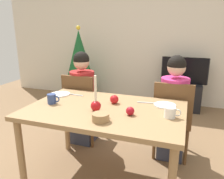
{
  "coord_description": "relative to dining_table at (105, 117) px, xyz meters",
  "views": [
    {
      "loc": [
        0.68,
        -1.75,
        1.46
      ],
      "look_at": [
        0.0,
        0.2,
        0.87
      ],
      "focal_mm": 35.75,
      "sensor_mm": 36.0,
      "label": 1
    }
  ],
  "objects": [
    {
      "name": "ground_plane",
      "position": [
        0.0,
        0.0,
        -0.67
      ],
      "size": [
        7.68,
        7.68,
        0.0
      ],
      "primitive_type": "plane",
      "color": "brown"
    },
    {
      "name": "back_wall",
      "position": [
        0.0,
        2.6,
        0.63
      ],
      "size": [
        6.4,
        0.1,
        2.6
      ],
      "primitive_type": "cube",
      "color": "beige",
      "rests_on": "ground"
    },
    {
      "name": "dining_table",
      "position": [
        0.0,
        0.0,
        0.0
      ],
      "size": [
        1.4,
        0.9,
        0.75
      ],
      "color": "#99754C",
      "rests_on": "ground"
    },
    {
      "name": "chair_left",
      "position": [
        -0.54,
        0.61,
        -0.15
      ],
      "size": [
        0.4,
        0.4,
        0.9
      ],
      "color": "brown",
      "rests_on": "ground"
    },
    {
      "name": "chair_right",
      "position": [
        0.56,
        0.61,
        -0.15
      ],
      "size": [
        0.4,
        0.4,
        0.9
      ],
      "color": "brown",
      "rests_on": "ground"
    },
    {
      "name": "person_left_child",
      "position": [
        -0.54,
        0.64,
        -0.1
      ],
      "size": [
        0.3,
        0.3,
        1.17
      ],
      "color": "#33384C",
      "rests_on": "ground"
    },
    {
      "name": "person_right_child",
      "position": [
        0.56,
        0.64,
        -0.1
      ],
      "size": [
        0.3,
        0.3,
        1.17
      ],
      "color": "#33384C",
      "rests_on": "ground"
    },
    {
      "name": "tv_stand",
      "position": [
        0.62,
        2.3,
        -0.43
      ],
      "size": [
        0.64,
        0.4,
        0.48
      ],
      "primitive_type": "cube",
      "color": "black",
      "rests_on": "ground"
    },
    {
      "name": "tv",
      "position": [
        0.62,
        2.3,
        0.04
      ],
      "size": [
        0.79,
        0.05,
        0.46
      ],
      "color": "black",
      "rests_on": "tv_stand"
    },
    {
      "name": "christmas_tree",
      "position": [
        -1.31,
        2.08,
        0.1
      ],
      "size": [
        0.7,
        0.7,
        1.47
      ],
      "color": "brown",
      "rests_on": "ground"
    },
    {
      "name": "candle_centerpiece",
      "position": [
        -0.05,
        -0.09,
        0.15
      ],
      "size": [
        0.09,
        0.09,
        0.31
      ],
      "color": "red",
      "rests_on": "dining_table"
    },
    {
      "name": "plate_left",
      "position": [
        -0.6,
        0.22,
        0.09
      ],
      "size": [
        0.22,
        0.22,
        0.01
      ],
      "primitive_type": "cylinder",
      "color": "white",
      "rests_on": "dining_table"
    },
    {
      "name": "plate_right",
      "position": [
        0.5,
        0.24,
        0.09
      ],
      "size": [
        0.2,
        0.2,
        0.01
      ],
      "primitive_type": "cylinder",
      "color": "white",
      "rests_on": "dining_table"
    },
    {
      "name": "mug_left",
      "position": [
        -0.52,
        -0.05,
        0.13
      ],
      "size": [
        0.13,
        0.08,
        0.09
      ],
      "color": "#33477F",
      "rests_on": "dining_table"
    },
    {
      "name": "mug_right",
      "position": [
        0.57,
        -0.03,
        0.13
      ],
      "size": [
        0.13,
        0.09,
        0.09
      ],
      "color": "white",
      "rests_on": "dining_table"
    },
    {
      "name": "fork_left",
      "position": [
        -0.43,
        0.26,
        0.09
      ],
      "size": [
        0.18,
        0.03,
        0.01
      ],
      "primitive_type": "cube",
      "rotation": [
        0.0,
        0.0,
        -0.08
      ],
      "color": "silver",
      "rests_on": "dining_table"
    },
    {
      "name": "fork_right",
      "position": [
        0.33,
        0.26,
        0.09
      ],
      "size": [
        0.18,
        0.04,
        0.01
      ],
      "primitive_type": "cube",
      "rotation": [
        0.0,
        0.0,
        0.16
      ],
      "color": "silver",
      "rests_on": "dining_table"
    },
    {
      "name": "bowl_walnuts",
      "position": [
        0.07,
        -0.28,
        0.11
      ],
      "size": [
        0.13,
        0.13,
        0.06
      ],
      "primitive_type": "cylinder",
      "color": "#99754C",
      "rests_on": "dining_table"
    },
    {
      "name": "apple_near_candle",
      "position": [
        0.26,
        -0.08,
        0.12
      ],
      "size": [
        0.07,
        0.07,
        0.07
      ],
      "primitive_type": "sphere",
      "color": "#AB121E",
      "rests_on": "dining_table"
    },
    {
      "name": "apple_by_left_plate",
      "position": [
        0.04,
        0.15,
        0.12
      ],
      "size": [
        0.08,
        0.08,
        0.08
      ],
      "primitive_type": "sphere",
      "color": "red",
      "rests_on": "dining_table"
    }
  ]
}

